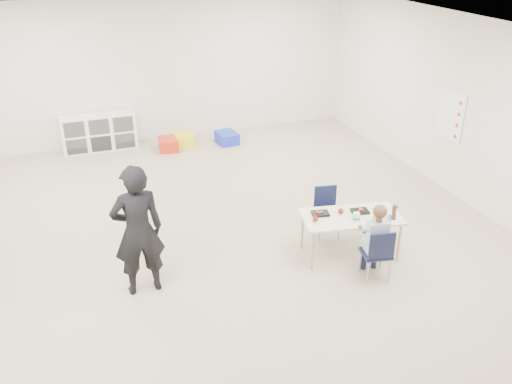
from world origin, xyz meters
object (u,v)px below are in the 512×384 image
object	(u,v)px
table	(350,235)
child	(378,238)
cubby_shelf	(99,132)
chair_near	(376,252)
adult	(138,231)

from	to	relation	value
table	child	size ratio (longest dim) A/B	1.24
child	cubby_shelf	xyz separation A→B (m)	(-2.76, 5.58, -0.20)
child	chair_near	bearing A→B (deg)	0.00
chair_near	table	bearing A→B (deg)	105.57
adult	child	bearing A→B (deg)	162.84
table	cubby_shelf	bearing A→B (deg)	128.80
table	cubby_shelf	world-z (taller)	cubby_shelf
table	chair_near	distance (m)	0.56
table	cubby_shelf	size ratio (longest dim) A/B	0.98
chair_near	child	xyz separation A→B (m)	(0.00, 0.00, 0.20)
adult	cubby_shelf	bearing A→B (deg)	-92.35
child	adult	size ratio (longest dim) A/B	0.68
cubby_shelf	adult	bearing A→B (deg)	-89.77
adult	chair_near	bearing A→B (deg)	162.84
chair_near	adult	bearing A→B (deg)	175.84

